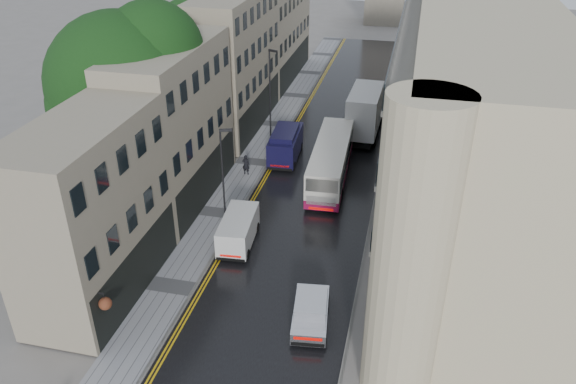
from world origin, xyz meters
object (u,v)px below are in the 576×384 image
at_px(silver_hatchback, 293,328).
at_px(pedestrian, 246,165).
at_px(cream_bus, 310,178).
at_px(white_van, 219,243).
at_px(lamp_post_near, 223,180).
at_px(tree_far, 199,65).
at_px(white_lorry, 349,119).
at_px(navy_van, 269,152).
at_px(lamp_post_far, 270,94).
at_px(tree_near, 124,108).

relative_size(silver_hatchback, pedestrian, 2.47).
bearing_deg(cream_bus, silver_hatchback, -84.72).
height_order(white_van, lamp_post_near, lamp_post_near).
xyz_separation_m(cream_bus, white_van, (-4.01, -8.64, -0.48)).
distance_m(tree_far, white_lorry, 14.00).
relative_size(navy_van, lamp_post_near, 0.77).
height_order(pedestrian, lamp_post_near, lamp_post_near).
bearing_deg(white_lorry, pedestrian, -129.34).
bearing_deg(white_lorry, navy_van, -129.70).
relative_size(silver_hatchback, navy_van, 0.75).
height_order(tree_far, lamp_post_far, tree_far).
bearing_deg(white_van, tree_far, 108.75).
relative_size(tree_near, lamp_post_near, 1.99).
distance_m(cream_bus, white_van, 9.54).
height_order(cream_bus, lamp_post_far, lamp_post_far).
height_order(white_lorry, lamp_post_far, lamp_post_far).
xyz_separation_m(white_lorry, pedestrian, (-6.95, -8.11, -1.32)).
distance_m(tree_far, silver_hatchback, 28.83).
relative_size(white_lorry, pedestrian, 5.21).
xyz_separation_m(white_van, pedestrian, (-1.53, 10.82, -0.08)).
bearing_deg(navy_van, pedestrian, -132.37).
xyz_separation_m(cream_bus, navy_van, (-4.10, 3.92, -0.10)).
height_order(cream_bus, white_lorry, white_lorry).
distance_m(white_lorry, white_van, 19.72).
bearing_deg(white_van, silver_hatchback, -49.75).
bearing_deg(navy_van, lamp_post_near, -96.60).
height_order(navy_van, lamp_post_near, lamp_post_near).
bearing_deg(lamp_post_near, pedestrian, 77.16).
bearing_deg(tree_far, lamp_post_near, -64.49).
relative_size(tree_near, navy_van, 2.59).
height_order(tree_near, navy_van, tree_near).
distance_m(cream_bus, lamp_post_far, 11.67).
xyz_separation_m(tree_near, white_lorry, (13.72, 13.33, -4.68)).
bearing_deg(silver_hatchback, white_lorry, 84.26).
relative_size(tree_near, tree_far, 1.11).
bearing_deg(navy_van, white_van, -92.65).
bearing_deg(lamp_post_near, white_van, -97.63).
height_order(tree_far, white_lorry, tree_far).
xyz_separation_m(tree_far, navy_van, (7.90, -6.02, -4.84)).
relative_size(tree_far, lamp_post_far, 1.59).
bearing_deg(tree_near, white_van, -33.98).
distance_m(lamp_post_near, lamp_post_far, 15.38).
bearing_deg(lamp_post_far, tree_near, -92.84).
xyz_separation_m(white_lorry, silver_hatchback, (0.55, -24.95, -1.48)).
xyz_separation_m(white_lorry, white_van, (-5.43, -18.92, -1.25)).
relative_size(pedestrian, lamp_post_near, 0.24).
bearing_deg(silver_hatchback, cream_bus, 90.63).
relative_size(cream_bus, silver_hatchback, 2.67).
height_order(silver_hatchback, lamp_post_far, lamp_post_far).
height_order(white_van, navy_van, navy_van).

